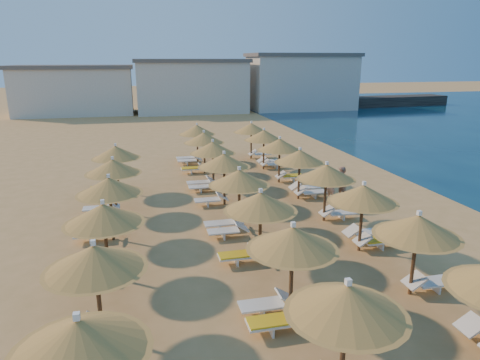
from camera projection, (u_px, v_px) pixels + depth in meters
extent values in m
plane|color=tan|center=(288.00, 231.00, 18.75)|extent=(220.00, 220.00, 0.00)
cube|color=black|center=(361.00, 102.00, 67.26)|extent=(30.23, 6.56, 1.50)
cube|color=silver|center=(75.00, 92.00, 57.84)|extent=(15.00, 8.00, 6.00)
cube|color=#59514C|center=(73.00, 67.00, 56.96)|extent=(15.60, 8.48, 0.50)
cube|color=silver|center=(191.00, 88.00, 60.05)|extent=(15.00, 8.00, 6.80)
cube|color=#59514C|center=(190.00, 61.00, 59.05)|extent=(15.60, 8.48, 0.50)
cube|color=silver|center=(301.00, 83.00, 63.49)|extent=(15.00, 8.00, 7.60)
cube|color=#59514C|center=(302.00, 55.00, 62.38)|extent=(15.60, 8.48, 0.50)
cylinder|color=brown|center=(413.00, 262.00, 13.42)|extent=(0.12, 0.12, 2.26)
cone|color=olive|center=(418.00, 226.00, 13.09)|extent=(2.49, 2.49, 0.68)
cone|color=olive|center=(417.00, 234.00, 13.17)|extent=(2.69, 2.69, 0.12)
cube|color=white|center=(419.00, 213.00, 12.98)|extent=(0.12, 0.12, 0.14)
cylinder|color=brown|center=(361.00, 224.00, 16.54)|extent=(0.12, 0.12, 2.26)
cone|color=olive|center=(363.00, 194.00, 16.20)|extent=(2.49, 2.49, 0.68)
cone|color=olive|center=(363.00, 201.00, 16.28)|extent=(2.69, 2.69, 0.12)
cube|color=white|center=(364.00, 183.00, 16.09)|extent=(0.12, 0.12, 0.14)
cylinder|color=brown|center=(325.00, 197.00, 19.65)|extent=(0.12, 0.12, 2.26)
cone|color=olive|center=(326.00, 172.00, 19.32)|extent=(2.49, 2.49, 0.68)
cone|color=olive|center=(326.00, 178.00, 19.39)|extent=(2.69, 2.69, 0.12)
cube|color=white|center=(327.00, 163.00, 19.21)|extent=(0.12, 0.12, 0.14)
cylinder|color=brown|center=(299.00, 179.00, 22.77)|extent=(0.12, 0.12, 2.26)
cone|color=olive|center=(300.00, 156.00, 22.43)|extent=(2.49, 2.49, 0.68)
cone|color=olive|center=(300.00, 161.00, 22.51)|extent=(2.69, 2.69, 0.12)
cube|color=white|center=(300.00, 149.00, 22.32)|extent=(0.12, 0.12, 0.14)
cylinder|color=brown|center=(279.00, 164.00, 25.88)|extent=(0.12, 0.12, 2.26)
cone|color=olive|center=(280.00, 144.00, 25.55)|extent=(2.49, 2.49, 0.68)
cone|color=olive|center=(280.00, 149.00, 25.62)|extent=(2.69, 2.69, 0.12)
cube|color=white|center=(280.00, 138.00, 25.43)|extent=(0.12, 0.12, 0.14)
cylinder|color=brown|center=(264.00, 153.00, 28.99)|extent=(0.12, 0.12, 2.26)
cone|color=olive|center=(264.00, 135.00, 28.66)|extent=(2.49, 2.49, 0.68)
cone|color=olive|center=(264.00, 139.00, 28.74)|extent=(2.69, 2.69, 0.12)
cube|color=white|center=(264.00, 129.00, 28.55)|extent=(0.12, 0.12, 0.14)
cylinder|color=brown|center=(251.00, 144.00, 32.11)|extent=(0.12, 0.12, 2.26)
cone|color=olive|center=(251.00, 128.00, 31.77)|extent=(2.49, 2.49, 0.68)
cone|color=olive|center=(251.00, 131.00, 31.85)|extent=(2.69, 2.69, 0.12)
cube|color=white|center=(251.00, 122.00, 31.66)|extent=(0.12, 0.12, 0.14)
cylinder|color=brown|center=(343.00, 348.00, 9.41)|extent=(0.12, 0.12, 2.26)
cone|color=olive|center=(347.00, 299.00, 9.07)|extent=(2.49, 2.49, 0.68)
cone|color=olive|center=(346.00, 311.00, 9.15)|extent=(2.69, 2.69, 0.12)
cube|color=white|center=(348.00, 282.00, 8.96)|extent=(0.12, 0.12, 0.14)
cylinder|color=brown|center=(291.00, 276.00, 12.52)|extent=(0.12, 0.12, 2.26)
cone|color=olive|center=(293.00, 238.00, 12.19)|extent=(2.49, 2.49, 0.68)
cone|color=olive|center=(292.00, 247.00, 12.26)|extent=(2.69, 2.69, 0.12)
cube|color=white|center=(293.00, 224.00, 12.08)|extent=(0.12, 0.12, 0.14)
cylinder|color=brown|center=(260.00, 233.00, 15.63)|extent=(0.12, 0.12, 2.26)
cone|color=olive|center=(261.00, 201.00, 15.30)|extent=(2.49, 2.49, 0.68)
cone|color=olive|center=(260.00, 209.00, 15.38)|extent=(2.69, 2.69, 0.12)
cube|color=white|center=(261.00, 191.00, 15.19)|extent=(0.12, 0.12, 0.14)
cylinder|color=brown|center=(239.00, 204.00, 18.75)|extent=(0.12, 0.12, 2.26)
cone|color=olive|center=(239.00, 177.00, 18.42)|extent=(2.49, 2.49, 0.68)
cone|color=olive|center=(239.00, 184.00, 18.49)|extent=(2.69, 2.69, 0.12)
cube|color=white|center=(239.00, 168.00, 18.30)|extent=(0.12, 0.12, 0.14)
cylinder|color=brown|center=(224.00, 183.00, 21.86)|extent=(0.12, 0.12, 2.26)
cone|color=olive|center=(224.00, 160.00, 21.53)|extent=(2.49, 2.49, 0.68)
cone|color=olive|center=(224.00, 166.00, 21.61)|extent=(2.69, 2.69, 0.12)
cube|color=white|center=(224.00, 152.00, 21.42)|extent=(0.12, 0.12, 0.14)
cylinder|color=brown|center=(213.00, 168.00, 24.98)|extent=(0.12, 0.12, 2.26)
cone|color=olive|center=(213.00, 147.00, 24.64)|extent=(2.49, 2.49, 0.68)
cone|color=olive|center=(213.00, 152.00, 24.72)|extent=(2.69, 2.69, 0.12)
cube|color=white|center=(213.00, 140.00, 24.53)|extent=(0.12, 0.12, 0.14)
cylinder|color=brown|center=(204.00, 156.00, 28.09)|extent=(0.12, 0.12, 2.26)
cone|color=olive|center=(204.00, 138.00, 27.76)|extent=(2.49, 2.49, 0.68)
cone|color=olive|center=(204.00, 142.00, 27.83)|extent=(2.69, 2.69, 0.12)
cube|color=white|center=(204.00, 131.00, 27.65)|extent=(0.12, 0.12, 0.14)
cylinder|color=brown|center=(197.00, 146.00, 31.20)|extent=(0.12, 0.12, 2.26)
cone|color=olive|center=(197.00, 130.00, 30.87)|extent=(2.49, 2.49, 0.68)
cone|color=olive|center=(197.00, 133.00, 30.95)|extent=(2.69, 2.69, 0.12)
cube|color=white|center=(197.00, 124.00, 30.76)|extent=(0.12, 0.12, 0.14)
cone|color=olive|center=(79.00, 336.00, 7.87)|extent=(2.49, 2.49, 0.68)
cone|color=olive|center=(80.00, 349.00, 7.95)|extent=(2.69, 2.69, 0.12)
cube|color=white|center=(77.00, 316.00, 7.76)|extent=(0.12, 0.12, 0.14)
cylinder|color=brown|center=(99.00, 299.00, 11.32)|extent=(0.12, 0.12, 2.26)
cone|color=olive|center=(95.00, 257.00, 10.99)|extent=(2.49, 2.49, 0.68)
cone|color=olive|center=(96.00, 267.00, 11.06)|extent=(2.69, 2.69, 0.12)
cube|color=white|center=(93.00, 243.00, 10.88)|extent=(0.12, 0.12, 0.14)
cylinder|color=brown|center=(107.00, 248.00, 14.43)|extent=(0.12, 0.12, 2.26)
cone|color=olive|center=(103.00, 214.00, 14.10)|extent=(2.49, 2.49, 0.68)
cone|color=olive|center=(104.00, 222.00, 14.18)|extent=(2.69, 2.69, 0.12)
cube|color=white|center=(102.00, 202.00, 13.99)|extent=(0.12, 0.12, 0.14)
cylinder|color=brown|center=(112.00, 214.00, 17.55)|extent=(0.12, 0.12, 2.26)
cone|color=olive|center=(109.00, 186.00, 17.21)|extent=(2.49, 2.49, 0.68)
cone|color=olive|center=(110.00, 192.00, 17.29)|extent=(2.69, 2.69, 0.12)
cube|color=white|center=(108.00, 176.00, 17.10)|extent=(0.12, 0.12, 0.14)
cylinder|color=brown|center=(115.00, 191.00, 20.66)|extent=(0.12, 0.12, 2.26)
cone|color=olive|center=(113.00, 166.00, 20.33)|extent=(2.49, 2.49, 0.68)
cone|color=olive|center=(113.00, 172.00, 20.41)|extent=(2.69, 2.69, 0.12)
cube|color=white|center=(112.00, 158.00, 20.22)|extent=(0.12, 0.12, 0.14)
cylinder|color=brown|center=(118.00, 173.00, 23.78)|extent=(0.12, 0.12, 2.26)
cone|color=olive|center=(116.00, 152.00, 23.44)|extent=(2.49, 2.49, 0.68)
cone|color=olive|center=(116.00, 157.00, 23.52)|extent=(2.69, 2.69, 0.12)
cube|color=white|center=(115.00, 145.00, 23.33)|extent=(0.12, 0.12, 0.14)
cube|color=white|center=(470.00, 325.00, 11.36)|extent=(0.58, 0.64, 0.40)
cube|color=white|center=(435.00, 281.00, 13.84)|extent=(1.32, 0.64, 0.06)
cube|color=white|center=(434.00, 286.00, 13.89)|extent=(0.06, 0.58, 0.32)
cube|color=white|center=(414.00, 280.00, 13.63)|extent=(0.58, 0.64, 0.40)
cube|color=white|center=(261.00, 305.00, 12.54)|extent=(1.32, 0.64, 0.06)
cube|color=white|center=(261.00, 309.00, 12.58)|extent=(0.06, 0.58, 0.32)
cube|color=white|center=(287.00, 297.00, 12.68)|extent=(0.58, 0.64, 0.40)
cube|color=white|center=(271.00, 322.00, 11.70)|extent=(1.32, 0.64, 0.06)
cube|color=white|center=(270.00, 327.00, 11.74)|extent=(0.06, 0.58, 0.32)
cube|color=white|center=(298.00, 314.00, 11.83)|extent=(0.58, 0.64, 0.40)
cube|color=yellow|center=(271.00, 321.00, 11.68)|extent=(1.27, 0.59, 0.05)
cube|color=white|center=(380.00, 241.00, 16.96)|extent=(1.32, 0.64, 0.06)
cube|color=white|center=(380.00, 244.00, 17.00)|extent=(0.06, 0.58, 0.32)
cube|color=white|center=(362.00, 239.00, 16.75)|extent=(0.58, 0.64, 0.40)
cube|color=yellow|center=(380.00, 239.00, 16.94)|extent=(1.27, 0.59, 0.05)
cube|color=white|center=(368.00, 232.00, 17.80)|extent=(1.32, 0.64, 0.06)
cube|color=white|center=(368.00, 236.00, 17.84)|extent=(0.06, 0.58, 0.32)
cube|color=white|center=(351.00, 231.00, 17.59)|extent=(0.58, 0.64, 0.40)
cube|color=white|center=(236.00, 256.00, 15.65)|extent=(1.32, 0.64, 0.06)
cube|color=white|center=(236.00, 260.00, 15.70)|extent=(0.06, 0.58, 0.32)
cube|color=white|center=(257.00, 250.00, 15.79)|extent=(0.58, 0.64, 0.40)
cube|color=yellow|center=(236.00, 254.00, 15.64)|extent=(1.27, 0.59, 0.05)
cube|color=white|center=(342.00, 212.00, 20.07)|extent=(1.32, 0.64, 0.06)
cube|color=white|center=(342.00, 216.00, 20.12)|extent=(0.06, 0.58, 0.32)
cube|color=white|center=(327.00, 211.00, 19.86)|extent=(0.58, 0.64, 0.40)
cube|color=white|center=(219.00, 223.00, 18.77)|extent=(1.32, 0.64, 0.06)
cube|color=white|center=(219.00, 227.00, 18.81)|extent=(0.06, 0.58, 0.32)
cube|color=white|center=(237.00, 219.00, 18.90)|extent=(0.58, 0.64, 0.40)
cube|color=white|center=(223.00, 231.00, 17.93)|extent=(1.32, 0.64, 0.06)
cube|color=white|center=(223.00, 234.00, 17.97)|extent=(0.06, 0.58, 0.32)
cube|color=white|center=(241.00, 226.00, 18.06)|extent=(0.58, 0.64, 0.40)
cube|color=white|center=(314.00, 192.00, 23.19)|extent=(1.32, 0.64, 0.06)
cube|color=white|center=(314.00, 195.00, 23.23)|extent=(0.06, 0.58, 0.32)
cube|color=white|center=(301.00, 190.00, 22.97)|extent=(0.58, 0.64, 0.40)
cube|color=white|center=(308.00, 187.00, 24.03)|extent=(1.32, 0.64, 0.06)
cube|color=white|center=(308.00, 190.00, 24.07)|extent=(0.06, 0.58, 0.32)
cube|color=white|center=(295.00, 186.00, 23.82)|extent=(0.58, 0.64, 0.40)
cube|color=white|center=(207.00, 200.00, 21.88)|extent=(1.32, 0.64, 0.06)
cube|color=white|center=(207.00, 203.00, 21.93)|extent=(0.06, 0.58, 0.32)
cube|color=white|center=(222.00, 196.00, 22.02)|extent=(0.58, 0.64, 0.40)
cube|color=white|center=(293.00, 176.00, 26.30)|extent=(1.32, 0.64, 0.06)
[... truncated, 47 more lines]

